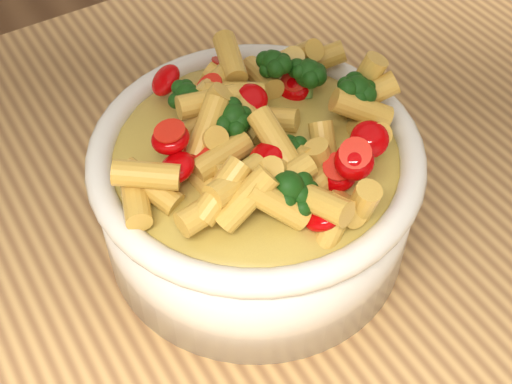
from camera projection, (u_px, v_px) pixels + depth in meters
table at (405, 295)px, 0.62m from camera, size 1.20×0.80×0.90m
serving_bowl at (256, 191)px, 0.50m from camera, size 0.23×0.23×0.10m
pasta_salad at (256, 129)px, 0.46m from camera, size 0.18×0.18×0.04m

